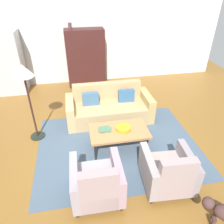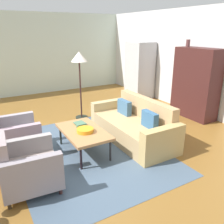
# 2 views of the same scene
# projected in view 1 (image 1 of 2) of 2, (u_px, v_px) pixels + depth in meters

# --- Properties ---
(ground_plane) EXTENTS (11.03, 11.03, 0.00)m
(ground_plane) POSITION_uv_depth(u_px,v_px,m) (102.00, 149.00, 4.54)
(ground_plane) COLOR brown
(wall_back) EXTENTS (9.19, 0.12, 2.80)m
(wall_back) POSITION_uv_depth(u_px,v_px,m) (84.00, 40.00, 6.87)
(wall_back) COLOR silver
(wall_back) RESTS_ON ground
(area_rug) EXTENTS (3.40, 2.60, 0.01)m
(area_rug) POSITION_uv_depth(u_px,v_px,m) (118.00, 145.00, 4.64)
(area_rug) COLOR #46586C
(area_rug) RESTS_ON ground
(couch) EXTENTS (2.10, 0.90, 0.86)m
(couch) POSITION_uv_depth(u_px,v_px,m) (109.00, 108.00, 5.43)
(couch) COLOR tan
(couch) RESTS_ON ground
(coffee_table) EXTENTS (1.20, 0.70, 0.45)m
(coffee_table) POSITION_uv_depth(u_px,v_px,m) (119.00, 132.00, 4.38)
(coffee_table) COLOR black
(coffee_table) RESTS_ON ground
(armchair_left) EXTENTS (0.82, 0.82, 0.88)m
(armchair_left) POSITION_uv_depth(u_px,v_px,m) (97.00, 184.00, 3.35)
(armchair_left) COLOR #311D20
(armchair_left) RESTS_ON ground
(armchair_right) EXTENTS (0.85, 0.85, 0.88)m
(armchair_right) POSITION_uv_depth(u_px,v_px,m) (169.00, 173.00, 3.54)
(armchair_right) COLOR black
(armchair_right) RESTS_ON ground
(fruit_bowl) EXTENTS (0.31, 0.31, 0.07)m
(fruit_bowl) POSITION_uv_depth(u_px,v_px,m) (123.00, 128.00, 4.35)
(fruit_bowl) COLOR orange
(fruit_bowl) RESTS_ON coffee_table
(book_stack) EXTENTS (0.30, 0.23, 0.04)m
(book_stack) POSITION_uv_depth(u_px,v_px,m) (105.00, 129.00, 4.35)
(book_stack) COLOR #547349
(book_stack) RESTS_ON coffee_table
(cabinet) EXTENTS (1.20, 0.51, 1.80)m
(cabinet) POSITION_uv_depth(u_px,v_px,m) (86.00, 58.00, 6.85)
(cabinet) COLOR #3D1C1A
(cabinet) RESTS_ON ground
(vase_tall) EXTENTS (0.10, 0.10, 0.19)m
(vase_tall) POSITION_uv_depth(u_px,v_px,m) (70.00, 26.00, 6.25)
(vase_tall) COLOR brown
(vase_tall) RESTS_ON cabinet
(refrigerator) EXTENTS (0.80, 0.73, 1.85)m
(refrigerator) POSITION_uv_depth(u_px,v_px,m) (9.00, 63.00, 6.38)
(refrigerator) COLOR #B7BABF
(refrigerator) RESTS_ON ground
(floor_lamp) EXTENTS (0.40, 0.40, 1.72)m
(floor_lamp) POSITION_uv_depth(u_px,v_px,m) (24.00, 78.00, 4.13)
(floor_lamp) COLOR black
(floor_lamp) RESTS_ON ground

